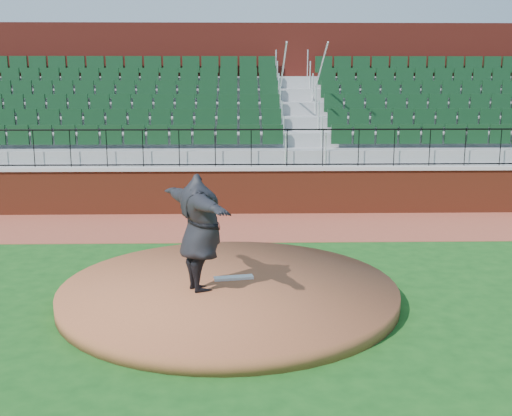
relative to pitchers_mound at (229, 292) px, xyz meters
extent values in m
plane|color=#144915|center=(0.49, -0.15, -0.12)|extent=(90.00, 90.00, 0.00)
cube|color=brown|center=(0.49, 5.25, -0.12)|extent=(34.00, 3.20, 0.01)
cube|color=maroon|center=(0.49, 6.85, 0.47)|extent=(34.00, 0.35, 1.20)
cube|color=#B7B7B7|center=(0.49, 6.85, 1.12)|extent=(34.00, 0.45, 0.10)
cube|color=maroon|center=(0.49, 12.37, 2.62)|extent=(34.00, 0.50, 5.50)
cylinder|color=brown|center=(0.00, 0.00, 0.00)|extent=(5.70, 5.70, 0.25)
cube|color=silver|center=(0.08, 0.32, 0.15)|extent=(0.71, 0.29, 0.05)
imported|color=black|center=(-0.46, -0.23, 1.10)|extent=(1.67, 2.43, 1.95)
camera|label=1|loc=(0.22, -10.15, 3.61)|focal=44.06mm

